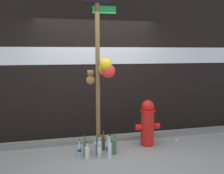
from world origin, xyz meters
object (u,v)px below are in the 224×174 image
bottle_0 (85,147)px  bottle_4 (87,152)px  bottle_8 (109,150)px  bottle_5 (79,149)px  bottle_3 (99,149)px  bottle_1 (114,146)px  bottle_9 (103,142)px  bottle_2 (95,146)px  bottle_6 (110,144)px  bottle_7 (108,147)px  memorial_post (101,57)px  fire_hydrant (147,123)px

bottle_0 → bottle_4: 0.13m
bottle_0 → bottle_8: (0.40, -0.20, 0.00)m
bottle_8 → bottle_5: bearing=149.0°
bottle_3 → bottle_8: bottle_8 is taller
bottle_1 → bottle_9: bottle_1 is taller
bottle_2 → bottle_6: size_ratio=1.05×
bottle_8 → bottle_3: bearing=144.8°
bottle_7 → bottle_2: bearing=154.6°
bottle_3 → bottle_9: bottle_3 is taller
memorial_post → bottle_5: size_ratio=10.59×
bottle_2 → bottle_9: size_ratio=0.83×
bottle_0 → bottle_8: size_ratio=0.97×
bottle_0 → bottle_9: 0.43m
bottle_0 → bottle_3: (0.24, -0.09, -0.01)m
bottle_7 → bottle_8: size_ratio=0.86×
bottle_5 → bottle_8: size_ratio=0.70×
bottle_7 → bottle_3: bearing=-143.0°
bottle_0 → bottle_5: 0.14m
bottle_0 → bottle_7: 0.43m
fire_hydrant → bottle_2: bearing=-174.1°
fire_hydrant → bottle_1: fire_hydrant is taller
bottle_4 → bottle_9: (0.35, 0.33, 0.04)m
memorial_post → bottle_2: size_ratio=9.36×
bottle_4 → bottle_7: size_ratio=0.88×
memorial_post → bottle_1: memorial_post is taller
bottle_2 → bottle_6: (0.28, -0.01, 0.01)m
bottle_5 → fire_hydrant: bearing=7.1°
bottle_1 → bottle_4: size_ratio=1.30×
bottle_4 → bottle_3: bearing=7.4°
bottle_1 → bottle_4: (-0.51, -0.10, -0.03)m
bottle_7 → bottle_8: bearing=-96.4°
memorial_post → bottle_9: memorial_post is taller
bottle_2 → bottle_4: size_ratio=1.06×
bottle_0 → bottle_6: bearing=16.5°
bottle_1 → bottle_2: bottle_1 is taller
memorial_post → bottle_7: (0.12, 0.05, -1.63)m
bottle_5 → bottle_9: size_ratio=0.74×
memorial_post → bottle_2: (-0.10, 0.16, -1.64)m
fire_hydrant → bottle_5: fire_hydrant is taller
fire_hydrant → bottle_2: (-1.07, -0.11, -0.34)m
memorial_post → bottle_9: 1.61m
memorial_post → bottle_6: memorial_post is taller
bottle_2 → bottle_3: (0.04, -0.24, 0.04)m
bottle_2 → bottle_8: bottle_8 is taller
bottle_2 → bottle_9: (0.17, 0.06, 0.05)m
fire_hydrant → bottle_0: (-1.27, -0.26, -0.29)m
bottle_5 → bottle_6: (0.57, 0.05, 0.02)m
bottle_1 → bottle_3: bearing=-166.9°
fire_hydrant → bottle_9: (-0.90, -0.05, -0.29)m
bottle_7 → bottle_9: bearing=106.8°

